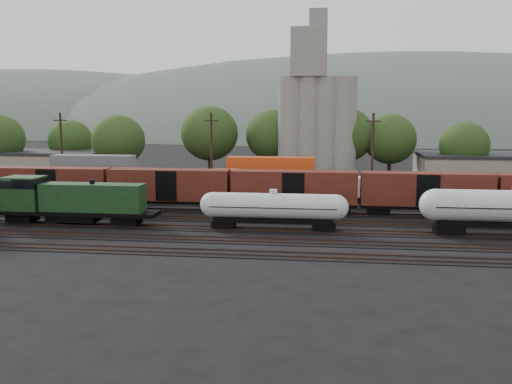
# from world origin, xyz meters

# --- Properties ---
(ground) EXTENTS (600.00, 600.00, 0.00)m
(ground) POSITION_xyz_m (0.00, 0.00, 0.00)
(ground) COLOR black
(tracks) EXTENTS (180.00, 33.20, 0.20)m
(tracks) POSITION_xyz_m (0.00, 0.00, 0.05)
(tracks) COLOR black
(tracks) RESTS_ON ground
(green_locomotive) EXTENTS (18.62, 3.29, 4.93)m
(green_locomotive) POSITION_xyz_m (-22.58, -5.00, 2.79)
(green_locomotive) COLOR black
(green_locomotive) RESTS_ON ground
(tank_car_a) EXTENTS (15.40, 2.76, 4.04)m
(tank_car_a) POSITION_xyz_m (0.21, -5.00, 2.42)
(tank_car_a) COLOR silver
(tank_car_a) RESTS_ON ground
(orange_locomotive) EXTENTS (17.74, 2.96, 4.44)m
(orange_locomotive) POSITION_xyz_m (-3.20, 10.00, 2.53)
(orange_locomotive) COLOR black
(orange_locomotive) RESTS_ON ground
(boxcar_string) EXTENTS (184.40, 2.90, 4.20)m
(boxcar_string) POSITION_xyz_m (24.78, 5.00, 3.12)
(boxcar_string) COLOR black
(boxcar_string) RESTS_ON ground
(container_wall) EXTENTS (165.60, 2.60, 5.80)m
(container_wall) POSITION_xyz_m (-1.36, 15.00, 2.65)
(container_wall) COLOR black
(container_wall) RESTS_ON ground
(grain_silo) EXTENTS (13.40, 5.00, 29.00)m
(grain_silo) POSITION_xyz_m (3.28, 36.00, 11.26)
(grain_silo) COLOR gray
(grain_silo) RESTS_ON ground
(industrial_sheds) EXTENTS (119.38, 17.26, 5.10)m
(industrial_sheds) POSITION_xyz_m (6.63, 35.25, 2.56)
(industrial_sheds) COLOR #9E937F
(industrial_sheds) RESTS_ON ground
(tree_band) EXTENTS (164.59, 22.03, 13.13)m
(tree_band) POSITION_xyz_m (3.22, 38.06, 7.44)
(tree_band) COLOR black
(tree_band) RESTS_ON ground
(utility_poles) EXTENTS (122.20, 0.36, 12.00)m
(utility_poles) POSITION_xyz_m (0.00, 22.00, 6.21)
(utility_poles) COLOR black
(utility_poles) RESTS_ON ground
(distant_hills) EXTENTS (860.00, 286.00, 130.00)m
(distant_hills) POSITION_xyz_m (23.92, 260.00, -20.56)
(distant_hills) COLOR #59665B
(distant_hills) RESTS_ON ground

